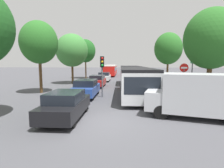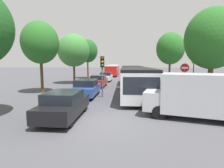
{
  "view_description": "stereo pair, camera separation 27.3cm",
  "coord_description": "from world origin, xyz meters",
  "px_view_note": "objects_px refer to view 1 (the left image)",
  "views": [
    {
      "loc": [
        1.07,
        -8.26,
        2.87
      ],
      "look_at": [
        0.2,
        5.45,
        1.2
      ],
      "focal_mm": 28.0,
      "sensor_mm": 36.0,
      "label": 1
    },
    {
      "loc": [
        1.34,
        -8.24,
        2.87
      ],
      "look_at": [
        0.2,
        5.45,
        1.2
      ],
      "focal_mm": 28.0,
      "sensor_mm": 36.0,
      "label": 2
    }
  ],
  "objects_px": {
    "queued_car_black": "(66,105)",
    "tree_left_far": "(72,50)",
    "tree_left_distant": "(85,52)",
    "queued_car_red": "(97,81)",
    "white_van": "(200,94)",
    "articulated_bus": "(133,77)",
    "queued_car_blue": "(86,88)",
    "city_bus_rear": "(110,69)",
    "tree_left_mid": "(39,43)",
    "traffic_light": "(102,67)",
    "no_entry_sign": "(184,75)",
    "queued_car_white": "(104,77)",
    "tree_right_mid": "(168,49)",
    "direction_sign_post": "(192,66)",
    "tree_right_near": "(210,41)"
  },
  "relations": [
    {
      "from": "traffic_light",
      "to": "direction_sign_post",
      "type": "height_order",
      "value": "direction_sign_post"
    },
    {
      "from": "queued_car_blue",
      "to": "tree_left_distant",
      "type": "distance_m",
      "value": 18.45
    },
    {
      "from": "articulated_bus",
      "to": "tree_left_distant",
      "type": "height_order",
      "value": "tree_left_distant"
    },
    {
      "from": "tree_left_far",
      "to": "tree_right_mid",
      "type": "distance_m",
      "value": 14.33
    },
    {
      "from": "tree_left_far",
      "to": "queued_car_red",
      "type": "bearing_deg",
      "value": -37.89
    },
    {
      "from": "city_bus_rear",
      "to": "tree_left_distant",
      "type": "relative_size",
      "value": 1.54
    },
    {
      "from": "no_entry_sign",
      "to": "tree_right_mid",
      "type": "xyz_separation_m",
      "value": [
        1.9,
        12.91,
        3.02
      ]
    },
    {
      "from": "articulated_bus",
      "to": "no_entry_sign",
      "type": "relative_size",
      "value": 5.87
    },
    {
      "from": "direction_sign_post",
      "to": "tree_right_near",
      "type": "bearing_deg",
      "value": 103.83
    },
    {
      "from": "city_bus_rear",
      "to": "direction_sign_post",
      "type": "xyz_separation_m",
      "value": [
        9.51,
        -22.38,
        1.19
      ]
    },
    {
      "from": "queued_car_white",
      "to": "no_entry_sign",
      "type": "relative_size",
      "value": 1.44
    },
    {
      "from": "queued_car_blue",
      "to": "tree_left_distant",
      "type": "bearing_deg",
      "value": 12.57
    },
    {
      "from": "city_bus_rear",
      "to": "tree_right_near",
      "type": "distance_m",
      "value": 27.04
    },
    {
      "from": "city_bus_rear",
      "to": "tree_left_far",
      "type": "relative_size",
      "value": 1.62
    },
    {
      "from": "no_entry_sign",
      "to": "direction_sign_post",
      "type": "distance_m",
      "value": 3.31
    },
    {
      "from": "articulated_bus",
      "to": "city_bus_rear",
      "type": "relative_size",
      "value": 1.51
    },
    {
      "from": "queued_car_blue",
      "to": "tree_left_far",
      "type": "relative_size",
      "value": 0.62
    },
    {
      "from": "queued_car_red",
      "to": "white_van",
      "type": "height_order",
      "value": "white_van"
    },
    {
      "from": "city_bus_rear",
      "to": "queued_car_white",
      "type": "distance_m",
      "value": 12.52
    },
    {
      "from": "traffic_light",
      "to": "no_entry_sign",
      "type": "relative_size",
      "value": 1.21
    },
    {
      "from": "tree_left_mid",
      "to": "tree_left_distant",
      "type": "xyz_separation_m",
      "value": [
        0.9,
        15.93,
        0.18
      ]
    },
    {
      "from": "city_bus_rear",
      "to": "white_van",
      "type": "height_order",
      "value": "city_bus_rear"
    },
    {
      "from": "no_entry_sign",
      "to": "tree_right_near",
      "type": "relative_size",
      "value": 0.39
    },
    {
      "from": "tree_left_mid",
      "to": "tree_right_mid",
      "type": "relative_size",
      "value": 0.91
    },
    {
      "from": "articulated_bus",
      "to": "tree_left_far",
      "type": "distance_m",
      "value": 10.08
    },
    {
      "from": "articulated_bus",
      "to": "no_entry_sign",
      "type": "distance_m",
      "value": 5.62
    },
    {
      "from": "queued_car_blue",
      "to": "direction_sign_post",
      "type": "relative_size",
      "value": 1.17
    },
    {
      "from": "articulated_bus",
      "to": "white_van",
      "type": "distance_m",
      "value": 9.84
    },
    {
      "from": "tree_left_far",
      "to": "tree_left_distant",
      "type": "relative_size",
      "value": 0.95
    },
    {
      "from": "traffic_light",
      "to": "tree_left_far",
      "type": "relative_size",
      "value": 0.5
    },
    {
      "from": "no_entry_sign",
      "to": "tree_left_mid",
      "type": "bearing_deg",
      "value": -96.93
    },
    {
      "from": "no_entry_sign",
      "to": "direction_sign_post",
      "type": "relative_size",
      "value": 0.78
    },
    {
      "from": "queued_car_black",
      "to": "tree_right_near",
      "type": "height_order",
      "value": "tree_right_near"
    },
    {
      "from": "queued_car_blue",
      "to": "articulated_bus",
      "type": "bearing_deg",
      "value": -45.17
    },
    {
      "from": "tree_left_far",
      "to": "tree_right_near",
      "type": "bearing_deg",
      "value": -33.1
    },
    {
      "from": "queued_car_white",
      "to": "white_van",
      "type": "bearing_deg",
      "value": -158.8
    },
    {
      "from": "tree_right_mid",
      "to": "queued_car_blue",
      "type": "bearing_deg",
      "value": -127.48
    },
    {
      "from": "direction_sign_post",
      "to": "tree_left_distant",
      "type": "xyz_separation_m",
      "value": [
        -13.59,
        14.72,
        2.38
      ]
    },
    {
      "from": "queued_car_black",
      "to": "white_van",
      "type": "relative_size",
      "value": 0.76
    },
    {
      "from": "tree_right_mid",
      "to": "tree_left_far",
      "type": "bearing_deg",
      "value": -165.17
    },
    {
      "from": "queued_car_white",
      "to": "tree_left_mid",
      "type": "relative_size",
      "value": 0.6
    },
    {
      "from": "queued_car_black",
      "to": "no_entry_sign",
      "type": "distance_m",
      "value": 9.93
    },
    {
      "from": "articulated_bus",
      "to": "tree_left_mid",
      "type": "height_order",
      "value": "tree_left_mid"
    },
    {
      "from": "white_van",
      "to": "tree_left_mid",
      "type": "bearing_deg",
      "value": -15.21
    },
    {
      "from": "no_entry_sign",
      "to": "tree_right_mid",
      "type": "distance_m",
      "value": 13.39
    },
    {
      "from": "queued_car_blue",
      "to": "no_entry_sign",
      "type": "bearing_deg",
      "value": -89.21
    },
    {
      "from": "tree_left_far",
      "to": "tree_left_distant",
      "type": "bearing_deg",
      "value": 89.6
    },
    {
      "from": "queued_car_red",
      "to": "no_entry_sign",
      "type": "bearing_deg",
      "value": -127.38
    },
    {
      "from": "queued_car_black",
      "to": "tree_left_far",
      "type": "xyz_separation_m",
      "value": [
        -4.06,
        15.17,
        3.84
      ]
    },
    {
      "from": "city_bus_rear",
      "to": "queued_car_white",
      "type": "xyz_separation_m",
      "value": [
        -0.08,
        -12.51,
        -0.65
      ]
    }
  ]
}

